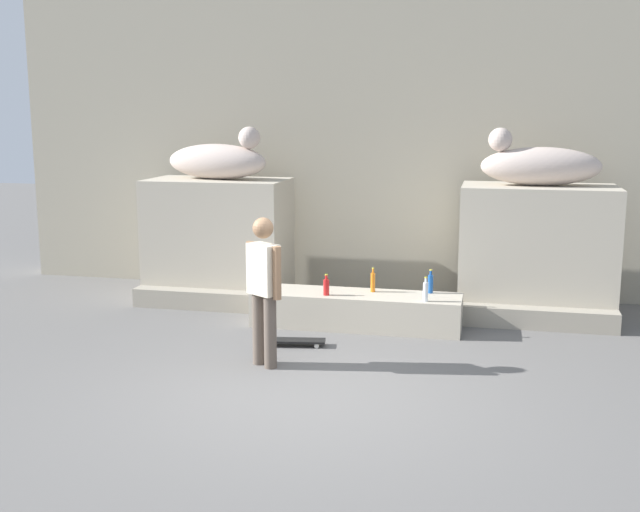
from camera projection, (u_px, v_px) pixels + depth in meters
ground_plane at (311, 395)px, 7.80m from camera, size 40.00×40.00×0.00m
facade_wall at (385, 102)px, 11.99m from camera, size 11.87×0.60×5.86m
pedestal_left at (219, 239)px, 11.68m from camera, size 2.07×1.13×1.80m
pedestal_right at (537, 251)px, 10.68m from camera, size 2.07×1.13×1.80m
statue_reclining_left at (219, 160)px, 11.45m from camera, size 1.67×0.83×0.78m
statue_reclining_right at (538, 165)px, 10.47m from camera, size 1.64×0.68×0.78m
ledge_block at (356, 310)px, 10.22m from camera, size 2.74×0.71×0.45m
skater at (264, 285)px, 8.52m from camera, size 0.47×0.36×1.67m
skateboard at (292, 341)px, 9.40m from camera, size 0.82×0.33×0.08m
bottle_red at (326, 287)px, 10.06m from camera, size 0.08×0.08×0.28m
bottle_clear at (426, 291)px, 9.73m from camera, size 0.07×0.07×0.31m
bottle_orange at (373, 282)px, 10.25m from camera, size 0.06×0.06×0.32m
bottle_blue at (431, 283)px, 10.18m from camera, size 0.07×0.07×0.31m
stair_step at (363, 307)px, 10.76m from camera, size 6.68×0.50×0.27m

